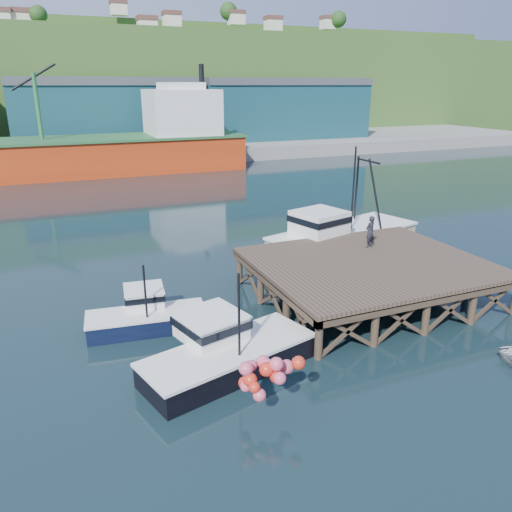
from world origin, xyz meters
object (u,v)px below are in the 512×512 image
boat_black (225,350)px  trawler (341,235)px  dockworker (370,232)px  boat_navy (146,314)px

boat_black → trawler: trawler is taller
trawler → dockworker: bearing=-117.1°
dockworker → boat_navy: bearing=-12.8°
boat_black → trawler: 15.84m
boat_black → trawler: size_ratio=0.67×
boat_black → trawler: bearing=25.4°
boat_black → trawler: (11.97, 10.36, 0.69)m
boat_navy → dockworker: (13.33, 1.00, 2.35)m
boat_navy → dockworker: size_ratio=3.10×
trawler → dockworker: 4.79m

